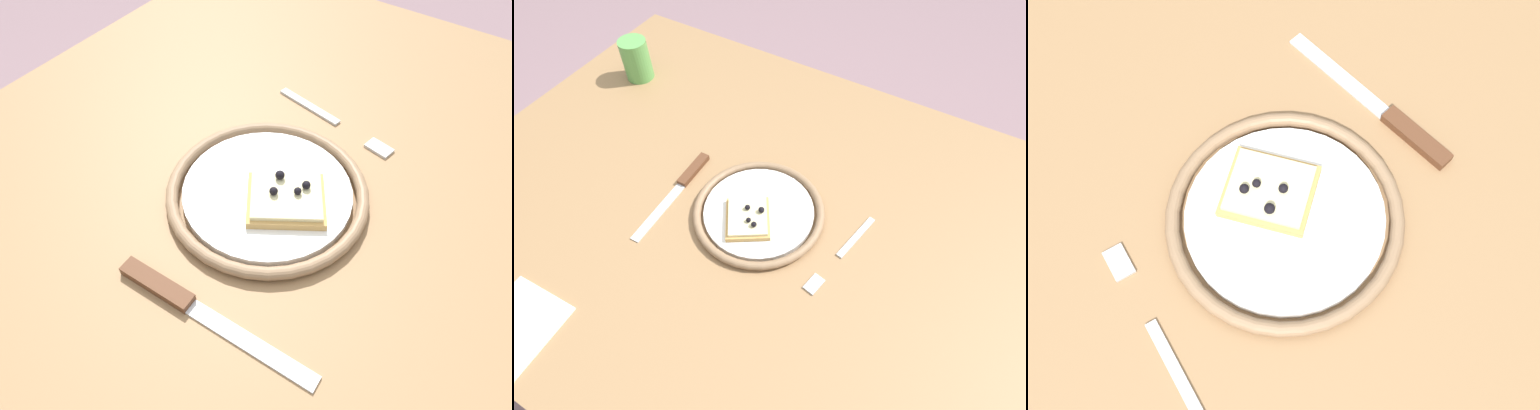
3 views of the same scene
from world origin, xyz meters
TOP-DOWN VIEW (x-y plane):
  - ground_plane at (0.00, 0.00)m, footprint 6.00×6.00m
  - dining_table at (0.00, 0.00)m, footprint 1.19×0.94m
  - plate at (-0.05, 0.00)m, footprint 0.25×0.25m
  - pizza_slice_near at (-0.04, 0.03)m, footprint 0.12×0.12m
  - knife at (0.13, 0.01)m, footprint 0.03×0.24m
  - fork at (-0.22, 0.00)m, footprint 0.06×0.20m

SIDE VIEW (x-z plane):
  - ground_plane at x=0.00m, z-range 0.00..0.00m
  - dining_table at x=0.00m, z-range 0.27..0.99m
  - fork at x=-0.22m, z-range 0.71..0.72m
  - knife at x=0.13m, z-range 0.71..0.72m
  - plate at x=-0.05m, z-range 0.71..0.73m
  - pizza_slice_near at x=-0.04m, z-range 0.72..0.75m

